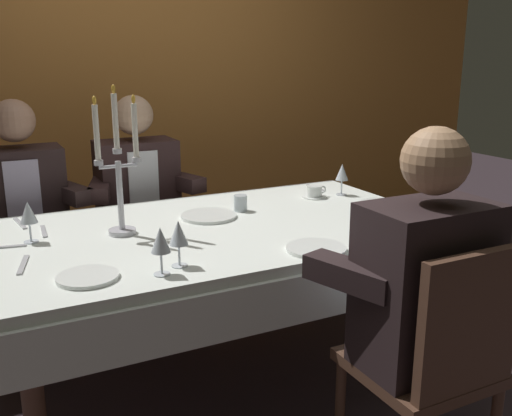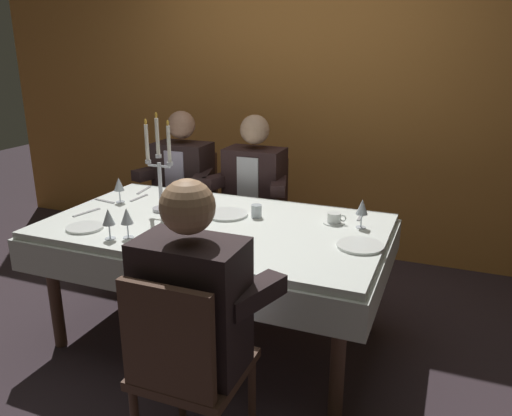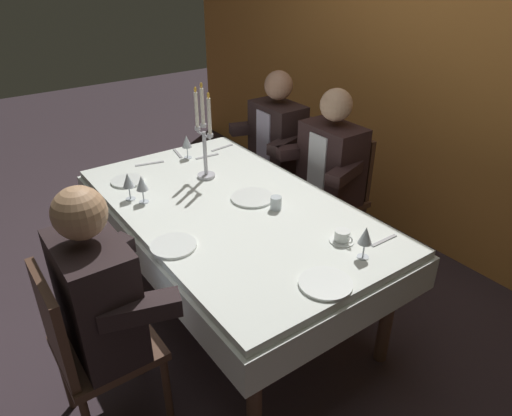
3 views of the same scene
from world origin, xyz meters
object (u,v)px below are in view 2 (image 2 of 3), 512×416
object	(u,v)px
wine_glass_1	(362,208)
wine_glass_2	(127,217)
seated_diner_2	(191,305)
dining_table	(216,242)
dinner_plate_2	(209,256)
seated_diner_0	(184,176)
water_tumbler_0	(256,211)
coffee_cup_0	(334,219)
candelabra	(159,172)
wine_glass_3	(108,218)
wine_glass_0	(119,185)
dinner_plate_1	(360,246)
dinner_plate_0	(85,227)
seated_diner_1	(255,184)
dinner_plate_3	(227,214)

from	to	relation	value
wine_glass_1	wine_glass_2	bearing A→B (deg)	-151.08
seated_diner_2	dining_table	bearing A→B (deg)	110.58
dinner_plate_2	seated_diner_2	world-z (taller)	seated_diner_2
seated_diner_0	wine_glass_1	bearing A→B (deg)	-23.85
water_tumbler_0	coffee_cup_0	distance (m)	0.45
wine_glass_1	candelabra	bearing A→B (deg)	-172.68
wine_glass_1	wine_glass_3	bearing A→B (deg)	-150.91
wine_glass_2	wine_glass_0	bearing A→B (deg)	129.87
seated_diner_2	dinner_plate_1	bearing A→B (deg)	58.76
wine_glass_1	seated_diner_0	distance (m)	1.64
water_tumbler_0	coffee_cup_0	size ratio (longest dim) A/B	0.57
dinner_plate_2	seated_diner_0	distance (m)	1.62
dining_table	candelabra	xyz separation A→B (m)	(-0.40, 0.07, 0.36)
dinner_plate_0	dinner_plate_2	bearing A→B (deg)	-6.84
candelabra	seated_diner_1	xyz separation A→B (m)	(0.29, 0.81, -0.25)
dining_table	water_tumbler_0	bearing A→B (deg)	44.41
water_tumbler_0	seated_diner_2	world-z (taller)	seated_diner_2
dinner_plate_0	wine_glass_0	world-z (taller)	wine_glass_0
dinner_plate_0	dining_table	bearing A→B (deg)	29.89
dinner_plate_1	seated_diner_0	size ratio (longest dim) A/B	0.19
dinner_plate_1	seated_diner_2	distance (m)	0.97
dinner_plate_1	dinner_plate_2	bearing A→B (deg)	-148.22
wine_glass_0	coffee_cup_0	bearing A→B (deg)	4.82
dinner_plate_0	dinner_plate_1	xyz separation A→B (m)	(1.46, 0.30, 0.00)
dining_table	dinner_plate_0	distance (m)	0.73
dinner_plate_3	seated_diner_1	world-z (taller)	seated_diner_1
candelabra	wine_glass_1	bearing A→B (deg)	7.32
dining_table	dinner_plate_0	xyz separation A→B (m)	(-0.62, -0.36, 0.13)
wine_glass_0	wine_glass_2	size ratio (longest dim) A/B	1.00
dining_table	wine_glass_0	distance (m)	0.79
wine_glass_0	seated_diner_2	bearing A→B (deg)	-43.27
dinner_plate_1	seated_diner_2	xyz separation A→B (m)	(-0.50, -0.83, -0.01)
candelabra	wine_glass_2	world-z (taller)	candelabra
dinner_plate_3	water_tumbler_0	world-z (taller)	water_tumbler_0
wine_glass_1	dinner_plate_3	bearing A→B (deg)	-173.88
dinner_plate_2	seated_diner_0	xyz separation A→B (m)	(-0.90, 1.34, -0.01)
wine_glass_1	dinner_plate_2	bearing A→B (deg)	-131.03
wine_glass_1	wine_glass_3	size ratio (longest dim) A/B	1.00
dinner_plate_2	wine_glass_1	bearing A→B (deg)	48.97
wine_glass_1	seated_diner_1	world-z (taller)	seated_diner_1
dinner_plate_2	dinner_plate_0	bearing A→B (deg)	173.16
wine_glass_0	seated_diner_0	bearing A→B (deg)	87.32
water_tumbler_0	seated_diner_2	bearing A→B (deg)	-81.94
candelabra	wine_glass_0	distance (m)	0.37
dinner_plate_1	dinner_plate_3	bearing A→B (deg)	166.46
dinner_plate_2	wine_glass_0	world-z (taller)	wine_glass_0
dinner_plate_1	seated_diner_1	bearing A→B (deg)	135.16
dining_table	wine_glass_2	xyz separation A→B (m)	(-0.32, -0.38, 0.23)
dinner_plate_0	dinner_plate_1	world-z (taller)	same
wine_glass_0	seated_diner_2	xyz separation A→B (m)	(1.08, -1.01, -0.12)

